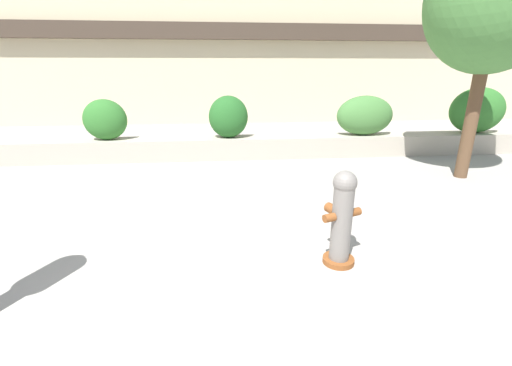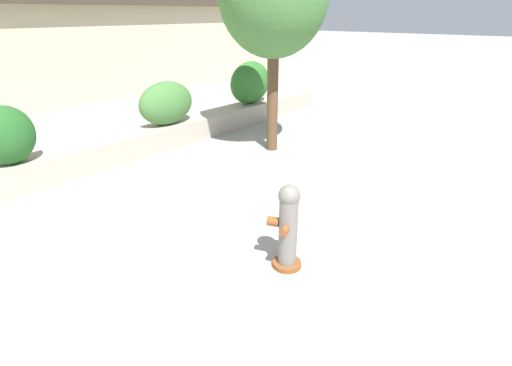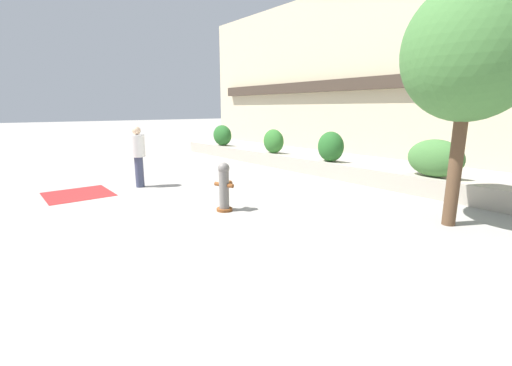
# 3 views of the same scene
# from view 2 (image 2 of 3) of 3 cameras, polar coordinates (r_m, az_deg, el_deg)

# --- Properties ---
(planter_wall_low) EXTENTS (18.00, 0.70, 0.50)m
(planter_wall_low) POSITION_cam_2_polar(r_m,az_deg,el_deg) (8.03, -31.14, 0.71)
(planter_wall_low) COLOR #ADA393
(planter_wall_low) RESTS_ON ground
(hedge_bush_2) EXTENTS (0.93, 0.70, 0.99)m
(hedge_bush_2) POSITION_cam_2_polar(r_m,az_deg,el_deg) (7.82, -32.17, 5.77)
(hedge_bush_2) COLOR #235B23
(hedge_bush_2) RESTS_ON planter_wall_low
(hedge_bush_3) EXTENTS (1.41, 0.70, 0.96)m
(hedge_bush_3) POSITION_cam_2_polar(r_m,az_deg,el_deg) (9.38, -12.70, 11.07)
(hedge_bush_3) COLOR #427538
(hedge_bush_3) RESTS_ON planter_wall_low
(hedge_bush_4) EXTENTS (1.47, 0.68, 1.14)m
(hedge_bush_4) POSITION_cam_2_polar(r_m,az_deg,el_deg) (11.39, -0.81, 14.15)
(hedge_bush_4) COLOR #2D6B28
(hedge_bush_4) RESTS_ON planter_wall_low
(fire_hydrant) EXTENTS (0.47, 0.48, 1.08)m
(fire_hydrant) POSITION_cam_2_polar(r_m,az_deg,el_deg) (4.72, 4.56, -6.21)
(fire_hydrant) COLOR brown
(fire_hydrant) RESTS_ON ground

